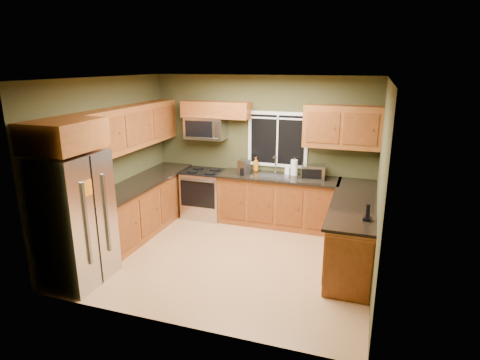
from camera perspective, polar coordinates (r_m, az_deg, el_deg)
The scene contains 28 objects.
floor at distance 6.37m, azimuth -1.44°, elevation -10.79°, with size 4.20×4.20×0.00m, color #B37E4E.
ceiling at distance 5.68m, azimuth -1.64°, elevation 14.27°, with size 4.20×4.20×0.00m, color white.
back_wall at distance 7.55m, azimuth 3.12°, elevation 4.42°, with size 4.20×4.20×0.00m, color #3C3C20.
front_wall at distance 4.31m, azimuth -9.71°, elevation -4.98°, with size 4.20×4.20×0.00m, color #3C3C20.
left_wall at distance 6.86m, azimuth -18.28°, elevation 2.41°, with size 3.60×3.60×0.00m, color #3C3C20.
right_wall at distance 5.55m, azimuth 19.30°, elevation -0.84°, with size 3.60×3.60×0.00m, color #3C3C20.
window at distance 7.42m, azimuth 5.35°, elevation 5.76°, with size 1.12×0.03×1.02m.
base_cabinets_left at distance 7.33m, azimuth -13.58°, elevation -3.72°, with size 0.60×2.65×0.90m, color brown.
countertop_left at distance 7.17m, azimuth -13.66°, elevation -0.21°, with size 0.65×2.65×0.04m, color black.
base_cabinets_back at distance 7.41m, azimuth 5.49°, elevation -3.08°, with size 2.17×0.60×0.90m, color brown.
countertop_back at distance 7.25m, azimuth 5.55°, elevation 0.36°, with size 2.17×0.65×0.04m, color black.
base_cabinets_peninsula at distance 6.36m, azimuth 15.81°, elevation -7.00°, with size 0.60×2.52×0.90m.
countertop_peninsula at distance 6.21m, azimuth 15.92°, elevation -2.95°, with size 0.65×2.50×0.04m, color black.
upper_cabinets_left at distance 7.06m, azimuth -15.28°, elevation 7.25°, with size 0.33×2.65×0.72m, color brown.
upper_cabinets_back_left at distance 7.55m, azimuth -3.47°, elevation 9.95°, with size 1.30×0.33×0.30m, color brown.
upper_cabinets_back_right at distance 7.06m, azimuth 14.33°, elevation 7.32°, with size 1.30×0.33×0.72m, color brown.
upper_cabinet_over_fridge at distance 5.52m, azimuth -23.81°, elevation 5.86°, with size 0.72×0.90×0.38m, color brown.
refrigerator at distance 5.81m, azimuth -22.54°, elevation -5.14°, with size 0.74×0.90×1.80m.
range at distance 7.81m, azimuth -5.08°, elevation -1.90°, with size 0.76×0.69×0.94m.
microwave at distance 7.64m, azimuth -4.91°, elevation 7.42°, with size 0.76×0.41×0.42m.
sink at distance 7.28m, azimuth 4.70°, elevation 0.72°, with size 0.60×0.42×0.36m.
toaster_oven at distance 7.14m, azimuth 10.33°, elevation 1.14°, with size 0.44×0.36×0.25m.
coffee_maker at distance 7.29m, azimuth 0.55°, elevation 1.73°, with size 0.20×0.25×0.27m.
kettle at distance 7.51m, azimuth 0.85°, elevation 2.08°, with size 0.15×0.15×0.25m.
paper_towel_roll at distance 7.34m, azimuth 7.70°, elevation 1.79°, with size 0.13×0.13×0.31m.
soap_bottle_a at distance 7.54m, azimuth 2.27°, elevation 2.27°, with size 0.10×0.10×0.27m, color orange.
soap_bottle_b at distance 7.39m, azimuth 6.77°, elevation 1.50°, with size 0.08×0.08×0.18m, color white.
cordless_phone at distance 5.44m, azimuth 17.71°, elevation -4.86°, with size 0.11×0.11×0.22m.
Camera 1 is at (1.94, -5.33, 2.90)m, focal length 30.00 mm.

